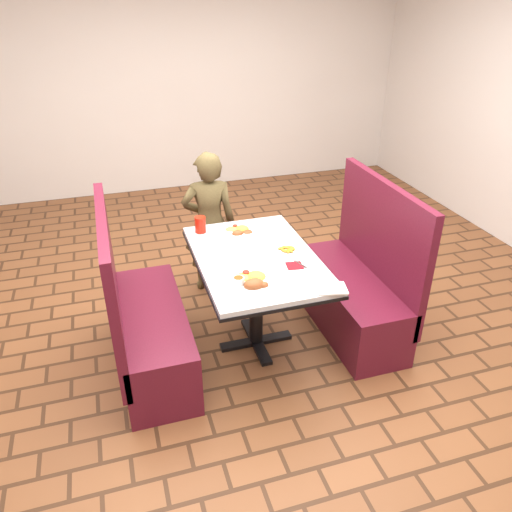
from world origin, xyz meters
name	(u,v)px	position (x,y,z in m)	size (l,w,h in m)	color
room	(256,79)	(0.00, 0.00, 1.91)	(7.00, 7.04, 2.82)	brown
dining_table	(256,268)	(0.00, 0.00, 0.65)	(0.81, 1.21, 0.75)	silver
booth_bench_left	(145,326)	(-0.80, 0.00, 0.33)	(0.47, 1.20, 1.17)	maroon
booth_bench_right	(355,289)	(0.80, 0.00, 0.33)	(0.47, 1.20, 1.17)	maroon
diner_person	(209,223)	(-0.13, 0.90, 0.62)	(0.45, 0.30, 1.24)	brown
near_dinner_plate	(252,279)	(-0.13, -0.34, 0.78)	(0.30, 0.30, 0.09)	white
far_dinner_plate	(240,230)	(-0.01, 0.39, 0.77)	(0.25, 0.25, 0.06)	white
plantain_plate	(287,250)	(0.23, 0.00, 0.76)	(0.18, 0.18, 0.03)	white
maroon_napkin	(294,266)	(0.20, -0.21, 0.75)	(0.11, 0.11, 0.00)	maroon
spoon_utensil	(301,264)	(0.25, -0.21, 0.76)	(0.01, 0.13, 0.00)	#B9B9BD
red_tumbler	(200,225)	(-0.29, 0.49, 0.81)	(0.08, 0.08, 0.12)	red
paper_napkin	(331,289)	(0.31, -0.54, 0.76)	(0.18, 0.14, 0.01)	white
knife_utensil	(265,285)	(-0.06, -0.39, 0.76)	(0.01, 0.16, 0.00)	silver
fork_utensil	(255,287)	(-0.13, -0.39, 0.76)	(0.01, 0.14, 0.00)	silver
lettuce_shreds	(259,251)	(0.04, 0.06, 0.75)	(0.28, 0.32, 0.00)	#7FB147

